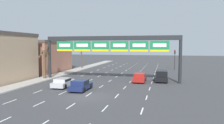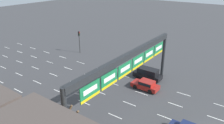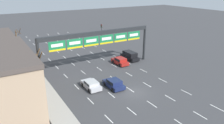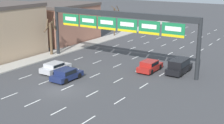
{
  "view_description": "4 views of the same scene",
  "coord_description": "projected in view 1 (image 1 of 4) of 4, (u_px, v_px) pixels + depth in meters",
  "views": [
    {
      "loc": [
        8.39,
        -22.51,
        5.6
      ],
      "look_at": [
        0.58,
        9.96,
        3.12
      ],
      "focal_mm": 35.0,
      "sensor_mm": 36.0,
      "label": 1
    },
    {
      "loc": [
        -21.21,
        -1.45,
        16.01
      ],
      "look_at": [
        1.08,
        14.6,
        4.72
      ],
      "focal_mm": 35.0,
      "sensor_mm": 36.0,
      "label": 2
    },
    {
      "loc": [
        -17.54,
        -23.09,
        14.92
      ],
      "look_at": [
        0.47,
        7.11,
        2.48
      ],
      "focal_mm": 35.0,
      "sensor_mm": 36.0,
      "label": 3
    },
    {
      "loc": [
        21.22,
        -22.73,
        11.7
      ],
      "look_at": [
        2.56,
        5.81,
        2.12
      ],
      "focal_mm": 50.0,
      "sensor_mm": 36.0,
      "label": 4
    }
  ],
  "objects": [
    {
      "name": "tree_bare_second",
      "position": [
        82.0,
        55.0,
        53.94
      ],
      "size": [
        1.91,
        2.13,
        5.95
      ],
      "color": "brown",
      "rests_on": "sidewalk_left"
    },
    {
      "name": "ground_plane",
      "position": [
        86.0,
        96.0,
        24.2
      ],
      "size": [
        220.0,
        220.0,
        0.0
      ],
      "primitive_type": "plane",
      "color": "#3D3D3F"
    },
    {
      "name": "tree_bare_closest",
      "position": [
        44.0,
        61.0,
        36.64
      ],
      "size": [
        1.88,
        1.68,
        5.56
      ],
      "color": "brown",
      "rests_on": "sidewalk_left"
    },
    {
      "name": "car_red",
      "position": [
        140.0,
        77.0,
        33.8
      ],
      "size": [
        1.8,
        4.03,
        1.38
      ],
      "color": "maroon",
      "rests_on": "ground_plane"
    },
    {
      "name": "suv_black",
      "position": [
        162.0,
        75.0,
        34.35
      ],
      "size": [
        1.87,
        4.56,
        1.75
      ],
      "color": "black",
      "rests_on": "ground_plane"
    },
    {
      "name": "car_navy",
      "position": [
        81.0,
        85.0,
        27.27
      ],
      "size": [
        1.89,
        3.92,
        1.35
      ],
      "color": "#19234C",
      "rests_on": "ground_plane"
    },
    {
      "name": "car_silver",
      "position": [
        63.0,
        82.0,
        29.47
      ],
      "size": [
        1.85,
        3.95,
        1.25
      ],
      "color": "#B7B7BC",
      "rests_on": "ground_plane"
    },
    {
      "name": "traffic_light_near_gantry",
      "position": [
        175.0,
        56.0,
        50.59
      ],
      "size": [
        0.3,
        0.35,
        4.64
      ],
      "color": "black",
      "rests_on": "ground_plane"
    },
    {
      "name": "building_far",
      "position": [
        35.0,
        56.0,
        47.57
      ],
      "size": [
        12.21,
        12.41,
        6.71
      ],
      "color": "#9E6651",
      "rests_on": "ground_plane"
    },
    {
      "name": "lane_dashes",
      "position": [
        114.0,
        79.0,
        37.29
      ],
      "size": [
        13.32,
        67.0,
        0.01
      ],
      "color": "white",
      "rests_on": "ground_plane"
    },
    {
      "name": "sign_gantry",
      "position": [
        110.0,
        44.0,
        34.56
      ],
      "size": [
        21.87,
        0.7,
        7.16
      ],
      "color": "#232628",
      "rests_on": "ground_plane"
    }
  ]
}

